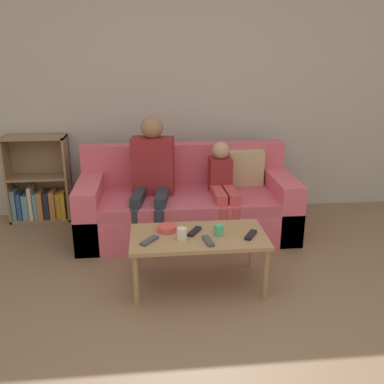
# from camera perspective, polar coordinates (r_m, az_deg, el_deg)

# --- Properties ---
(ground_plane) EXTENTS (22.00, 22.00, 0.00)m
(ground_plane) POSITION_cam_1_polar(r_m,az_deg,el_deg) (2.69, 3.18, -22.77)
(ground_plane) COLOR #84664C
(wall_back) EXTENTS (12.00, 0.06, 2.60)m
(wall_back) POSITION_cam_1_polar(r_m,az_deg,el_deg) (4.71, -1.69, 12.83)
(wall_back) COLOR #B7B2A8
(wall_back) RESTS_ON ground_plane
(couch) EXTENTS (2.09, 0.90, 0.85)m
(couch) POSITION_cam_1_polar(r_m,az_deg,el_deg) (4.28, -0.59, -1.79)
(couch) COLOR #DB5B70
(couch) RESTS_ON ground_plane
(bookshelf) EXTENTS (0.63, 0.28, 0.92)m
(bookshelf) POSITION_cam_1_polar(r_m,az_deg,el_deg) (4.89, -19.58, 0.45)
(bookshelf) COLOR #8E7051
(bookshelf) RESTS_ON ground_plane
(coffee_table) EXTENTS (1.03, 0.54, 0.43)m
(coffee_table) POSITION_cam_1_polar(r_m,az_deg,el_deg) (3.28, 0.85, -6.43)
(coffee_table) COLOR #A87F56
(coffee_table) RESTS_ON ground_plane
(person_adult) EXTENTS (0.44, 0.67, 1.18)m
(person_adult) POSITION_cam_1_polar(r_m,az_deg,el_deg) (4.06, -5.36, 2.94)
(person_adult) COLOR #282D38
(person_adult) RESTS_ON ground_plane
(person_child) EXTENTS (0.23, 0.63, 0.92)m
(person_child) POSITION_cam_1_polar(r_m,az_deg,el_deg) (4.10, 4.14, 0.85)
(person_child) COLOR #C6474C
(person_child) RESTS_ON ground_plane
(cup_near) EXTENTS (0.07, 0.07, 0.09)m
(cup_near) POSITION_cam_1_polar(r_m,az_deg,el_deg) (3.25, 3.57, -5.06)
(cup_near) COLOR #4CB77A
(cup_near) RESTS_ON coffee_table
(cup_far) EXTENTS (0.08, 0.08, 0.09)m
(cup_far) POSITION_cam_1_polar(r_m,az_deg,el_deg) (3.17, -1.36, -5.60)
(cup_far) COLOR silver
(cup_far) RESTS_ON coffee_table
(tv_remote_0) EXTENTS (0.13, 0.17, 0.02)m
(tv_remote_0) POSITION_cam_1_polar(r_m,az_deg,el_deg) (3.26, 7.83, -5.69)
(tv_remote_0) COLOR black
(tv_remote_0) RESTS_ON coffee_table
(tv_remote_1) EXTENTS (0.13, 0.17, 0.02)m
(tv_remote_1) POSITION_cam_1_polar(r_m,az_deg,el_deg) (3.29, 0.33, -5.27)
(tv_remote_1) COLOR black
(tv_remote_1) RESTS_ON coffee_table
(tv_remote_2) EXTENTS (0.14, 0.16, 0.02)m
(tv_remote_2) POSITION_cam_1_polar(r_m,az_deg,el_deg) (3.16, -5.70, -6.47)
(tv_remote_2) COLOR #47474C
(tv_remote_2) RESTS_ON coffee_table
(tv_remote_3) EXTENTS (0.08, 0.18, 0.02)m
(tv_remote_3) POSITION_cam_1_polar(r_m,az_deg,el_deg) (3.14, 2.17, -6.54)
(tv_remote_3) COLOR #47474C
(tv_remote_3) RESTS_ON coffee_table
(snack_bowl) EXTENTS (0.15, 0.15, 0.05)m
(snack_bowl) POSITION_cam_1_polar(r_m,az_deg,el_deg) (3.32, -3.38, -4.86)
(snack_bowl) COLOR #DB4C47
(snack_bowl) RESTS_ON coffee_table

